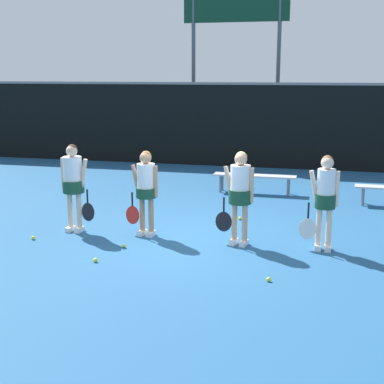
{
  "coord_description": "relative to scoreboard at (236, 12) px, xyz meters",
  "views": [
    {
      "loc": [
        2.23,
        -9.2,
        3.04
      ],
      "look_at": [
        -0.0,
        0.01,
        0.91
      ],
      "focal_mm": 50.0,
      "sensor_mm": 36.0,
      "label": 1
    }
  ],
  "objects": [
    {
      "name": "tennis_ball_3",
      "position": [
        1.49,
        -8.26,
        -5.01
      ],
      "size": [
        0.07,
        0.07,
        0.07
      ],
      "primitive_type": "sphere",
      "color": "#CCE033",
      "rests_on": "ground_plane"
    },
    {
      "name": "tennis_ball_4",
      "position": [
        2.41,
        -11.53,
        -5.01
      ],
      "size": [
        0.07,
        0.07,
        0.07
      ],
      "primitive_type": "sphere",
      "color": "#CCE033",
      "rests_on": "ground_plane"
    },
    {
      "name": "fence_windscreen",
      "position": [
        0.83,
        -1.81,
        -3.67
      ],
      "size": [
        60.0,
        0.08,
        2.72
      ],
      "color": "black",
      "rests_on": "ground_plane"
    },
    {
      "name": "tennis_ball_1",
      "position": [
        -0.43,
        -11.37,
        -5.01
      ],
      "size": [
        0.07,
        0.07,
        0.07
      ],
      "primitive_type": "sphere",
      "color": "#CCE033",
      "rests_on": "ground_plane"
    },
    {
      "name": "scoreboard",
      "position": [
        0.0,
        0.0,
        0.0
      ],
      "size": [
        3.66,
        0.15,
        6.47
      ],
      "color": "#515156",
      "rests_on": "ground_plane"
    },
    {
      "name": "player_0",
      "position": [
        -1.51,
        -9.83,
        -4.03
      ],
      "size": [
        0.68,
        0.41,
        1.71
      ],
      "rotation": [
        0.0,
        0.0,
        -0.05
      ],
      "color": "beige",
      "rests_on": "ground_plane"
    },
    {
      "name": "player_1",
      "position": [
        -0.08,
        -9.74,
        -4.08
      ],
      "size": [
        0.66,
        0.39,
        1.62
      ],
      "rotation": [
        0.0,
        0.0,
        -0.13
      ],
      "color": "tan",
      "rests_on": "ground_plane"
    },
    {
      "name": "bench_far",
      "position": [
        1.46,
        -5.65,
        -4.63
      ],
      "size": [
        2.1,
        0.38,
        0.48
      ],
      "rotation": [
        0.0,
        0.0,
        -0.01
      ],
      "color": "#B2B2B7",
      "rests_on": "ground_plane"
    },
    {
      "name": "tennis_ball_5",
      "position": [
        -0.23,
        -10.56,
        -5.01
      ],
      "size": [
        0.07,
        0.07,
        0.07
      ],
      "primitive_type": "sphere",
      "color": "#CCE033",
      "rests_on": "ground_plane"
    },
    {
      "name": "ground_plane",
      "position": [
        0.83,
        -9.83,
        -5.05
      ],
      "size": [
        140.0,
        140.0,
        0.0
      ],
      "primitive_type": "plane",
      "color": "#235684"
    },
    {
      "name": "tennis_ball_2",
      "position": [
        -2.04,
        -10.52,
        -5.01
      ],
      "size": [
        0.07,
        0.07,
        0.07
      ],
      "primitive_type": "sphere",
      "color": "#CCE033",
      "rests_on": "ground_plane"
    },
    {
      "name": "player_3",
      "position": [
        3.18,
        -9.84,
        -4.07
      ],
      "size": [
        0.64,
        0.35,
        1.67
      ],
      "rotation": [
        0.0,
        0.0,
        0.01
      ],
      "color": "beige",
      "rests_on": "ground_plane"
    },
    {
      "name": "player_2",
      "position": [
        1.71,
        -9.89,
        -4.04
      ],
      "size": [
        0.69,
        0.41,
        1.69
      ],
      "rotation": [
        0.0,
        0.0,
        -0.19
      ],
      "color": "tan",
      "rests_on": "ground_plane"
    }
  ]
}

